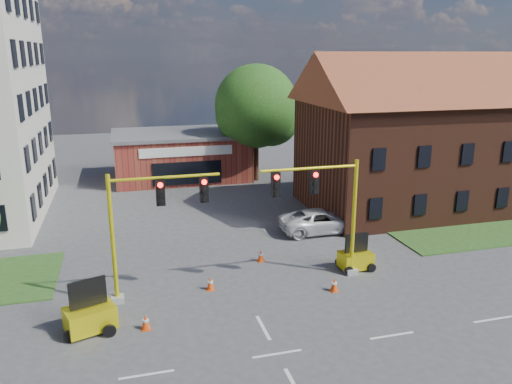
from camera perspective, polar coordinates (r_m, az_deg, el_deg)
The scene contains 14 objects.
ground at distance 20.48m, azimuth 2.44°, elevation -17.99°, with size 120.00×120.00×0.00m, color #424244.
grass_verge_ne at distance 36.13m, azimuth 26.08°, elevation -4.28°, with size 14.00×4.00×0.08m, color #234D1C.
brick_shop at distance 47.41m, azimuth -8.55°, elevation 4.25°, with size 12.40×8.40×4.30m.
townhouse_row at distance 40.13m, azimuth 20.58°, elevation 6.86°, with size 21.00×11.00×11.50m.
tree_large at distance 45.25m, azimuth 0.48°, elevation 9.44°, with size 7.81×7.44×10.50m.
signal_mast_west at distance 23.45m, azimuth -12.19°, elevation -3.19°, with size 5.30×0.60×6.20m.
signal_mast_east at distance 25.33m, azimuth 7.86°, elevation -1.57°, with size 5.30×0.60×6.20m.
trailer_west at distance 22.65m, azimuth -18.45°, elevation -13.26°, with size 2.30×1.90×2.25m.
trailer_east at distance 27.77m, azimuth 11.32°, elevation -7.44°, with size 1.77×1.22×1.95m.
cone_a at distance 22.30m, azimuth -12.49°, elevation -14.33°, with size 0.40×0.40×0.70m.
cone_b at distance 25.17m, azimuth -5.24°, elevation -10.37°, with size 0.40×0.40×0.70m.
cone_c at distance 25.24m, azimuth 8.93°, elevation -10.43°, with size 0.40×0.40×0.70m.
cone_d at distance 28.28m, azimuth 0.56°, elevation -7.29°, with size 0.40×0.40×0.70m.
pickup_white at distance 32.92m, azimuth 7.44°, elevation -3.29°, with size 2.50×5.43×1.51m, color white.
Camera 1 is at (-5.27, -16.24, 11.31)m, focal length 35.00 mm.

